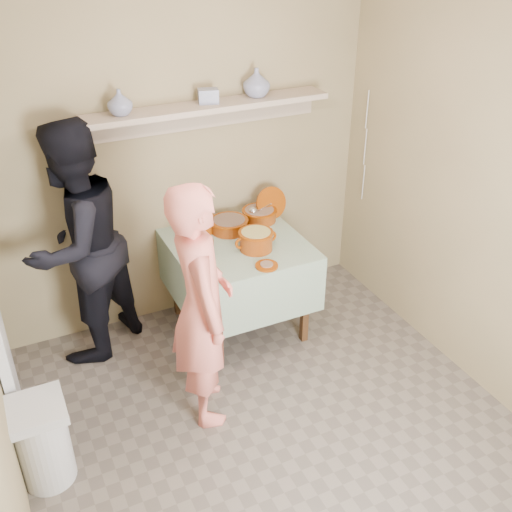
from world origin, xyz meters
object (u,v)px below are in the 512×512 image
serving_table (238,257)px  cazuela_rice (256,239)px  person_cook (202,306)px  trash_bin (43,442)px  person_helper (77,245)px

serving_table → cazuela_rice: size_ratio=2.95×
person_cook → serving_table: bearing=-26.8°
cazuela_rice → trash_bin: cazuela_rice is taller
serving_table → person_cook: bearing=-127.6°
person_cook → serving_table: (0.56, 0.73, -0.17)m
person_cook → cazuela_rice: person_cook is taller
person_helper → trash_bin: size_ratio=3.17×
trash_bin → person_helper: bearing=65.8°
serving_table → trash_bin: bearing=-151.5°
person_cook → person_helper: (-0.55, 0.96, 0.07)m
serving_table → cazuela_rice: 0.26m
trash_bin → person_cook: bearing=8.0°
person_helper → cazuela_rice: size_ratio=5.38×
person_cook → trash_bin: size_ratio=2.91×
person_helper → serving_table: (1.11, -0.24, -0.25)m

